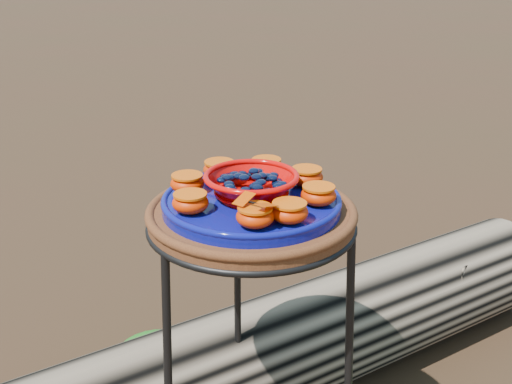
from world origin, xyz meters
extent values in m
cylinder|color=#441D10|center=(0.00, 0.00, 0.72)|extent=(0.39, 0.39, 0.03)
cylinder|color=#08125F|center=(0.00, 0.00, 0.74)|extent=(0.34, 0.34, 0.02)
ellipsoid|color=red|center=(-0.01, -0.13, 0.77)|extent=(0.07, 0.07, 0.04)
ellipsoid|color=red|center=(0.05, -0.12, 0.77)|extent=(0.07, 0.07, 0.04)
ellipsoid|color=red|center=(0.12, -0.05, 0.77)|extent=(0.07, 0.07, 0.04)
ellipsoid|color=red|center=(0.12, 0.05, 0.77)|extent=(0.07, 0.07, 0.04)
ellipsoid|color=red|center=(0.05, 0.12, 0.77)|extent=(0.07, 0.07, 0.04)
ellipsoid|color=red|center=(-0.05, 0.12, 0.77)|extent=(0.07, 0.07, 0.04)
ellipsoid|color=red|center=(-0.12, 0.05, 0.77)|extent=(0.07, 0.07, 0.04)
ellipsoid|color=red|center=(-0.12, -0.05, 0.77)|extent=(0.07, 0.07, 0.04)
ellipsoid|color=#0E470F|center=(-0.20, 0.47, 0.07)|extent=(0.27, 0.27, 0.14)
camera|label=1|loc=(-0.18, -1.10, 1.21)|focal=45.00mm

